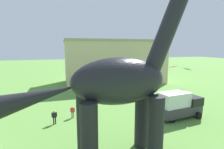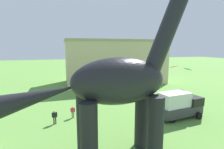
{
  "view_description": "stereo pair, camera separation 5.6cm",
  "coord_description": "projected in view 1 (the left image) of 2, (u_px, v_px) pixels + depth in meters",
  "views": [
    {
      "loc": [
        -1.41,
        -7.31,
        8.54
      ],
      "look_at": [
        2.6,
        6.02,
        6.34
      ],
      "focal_mm": 27.97,
      "sensor_mm": 36.0,
      "label": 1
    },
    {
      "loc": [
        -1.36,
        -7.33,
        8.54
      ],
      "look_at": [
        2.6,
        6.02,
        6.34
      ],
      "focal_mm": 27.97,
      "sensor_mm": 36.0,
      "label": 2
    }
  ],
  "objects": [
    {
      "name": "dinosaur_sculpture",
      "position": [
        118.0,
        81.0,
        12.54
      ],
      "size": [
        16.19,
        3.43,
        16.92
      ],
      "rotation": [
        0.0,
        0.0,
        0.29
      ],
      "color": "black",
      "rests_on": "ground_plane"
    },
    {
      "name": "parked_box_truck",
      "position": [
        179.0,
        105.0,
        21.08
      ],
      "size": [
        5.82,
        2.78,
        3.2
      ],
      "rotation": [
        0.0,
        0.0,
        0.12
      ],
      "color": "#38383D",
      "rests_on": "ground_plane"
    },
    {
      "name": "person_far_spectator",
      "position": [
        73.0,
        111.0,
        21.15
      ],
      "size": [
        0.55,
        0.24,
        1.46
      ],
      "rotation": [
        0.0,
        0.0,
        6.24
      ],
      "color": "#6B6056",
      "rests_on": "ground_plane"
    },
    {
      "name": "person_vendor_side",
      "position": [
        54.0,
        116.0,
        19.42
      ],
      "size": [
        0.59,
        0.26,
        1.58
      ],
      "rotation": [
        0.0,
        0.0,
        1.03
      ],
      "color": "black",
      "rests_on": "ground_plane"
    },
    {
      "name": "kite_mid_left",
      "position": [
        174.0,
        67.0,
        19.85
      ],
      "size": [
        1.18,
        1.01,
        0.24
      ],
      "color": "red"
    },
    {
      "name": "kite_mid_center",
      "position": [
        187.0,
        69.0,
        23.57
      ],
      "size": [
        0.87,
        1.11,
        0.29
      ],
      "color": "green"
    },
    {
      "name": "background_building_block",
      "position": [
        114.0,
        61.0,
        42.03
      ],
      "size": [
        23.14,
        11.22,
        10.22
      ],
      "color": "#CCB78E",
      "rests_on": "ground_plane"
    }
  ]
}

